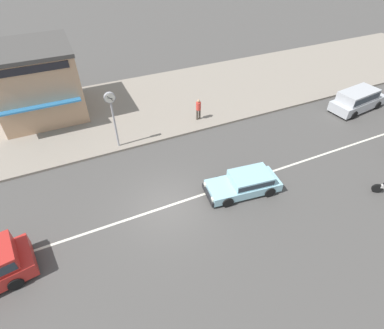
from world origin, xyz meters
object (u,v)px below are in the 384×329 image
(street_clock, at_px, (112,108))
(shopfront_corner_warung, at_px, (37,82))
(hatchback_pale_blue_2, at_px, (246,182))
(pedestrian_by_shop, at_px, (198,108))
(minivan_silver_4, at_px, (358,99))

(street_clock, xyz_separation_m, shopfront_corner_warung, (-3.80, 6.26, -0.31))
(street_clock, bearing_deg, shopfront_corner_warung, 121.25)
(hatchback_pale_blue_2, height_order, shopfront_corner_warung, shopfront_corner_warung)
(street_clock, bearing_deg, pedestrian_by_shop, 7.41)
(minivan_silver_4, relative_size, pedestrian_by_shop, 3.07)
(minivan_silver_4, height_order, pedestrian_by_shop, pedestrian_by_shop)
(minivan_silver_4, relative_size, shopfront_corner_warung, 0.76)
(minivan_silver_4, xyz_separation_m, street_clock, (-17.53, 2.63, 2.04))
(hatchback_pale_blue_2, relative_size, pedestrian_by_shop, 2.66)
(pedestrian_by_shop, distance_m, shopfront_corner_warung, 11.31)
(pedestrian_by_shop, xyz_separation_m, shopfront_corner_warung, (-9.77, 5.49, 1.52))
(pedestrian_by_shop, bearing_deg, minivan_silver_4, -16.43)
(pedestrian_by_shop, bearing_deg, shopfront_corner_warung, 150.67)
(hatchback_pale_blue_2, bearing_deg, street_clock, 128.36)
(hatchback_pale_blue_2, bearing_deg, pedestrian_by_shop, 84.37)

